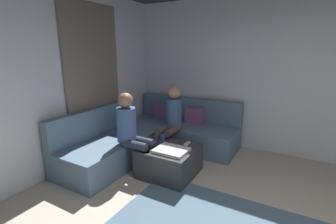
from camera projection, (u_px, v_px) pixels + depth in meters
The scene contains 10 objects.
wall_back at pixel (293, 77), 3.92m from camera, with size 6.00×0.12×2.70m, color silver.
wall_left at pixel (5, 88), 2.84m from camera, with size 0.12×6.00×2.70m, color silver.
curtain_panel at pixel (94, 84), 3.91m from camera, with size 0.06×1.10×2.50m, color #726659.
sectional_couch at pixel (153, 137), 4.28m from camera, with size 2.10×2.55×0.87m.
ottoman at pixel (169, 160), 3.51m from camera, with size 0.76×0.76×0.42m, color #333338.
folded_blanket at pixel (171, 150), 3.30m from camera, with size 0.44×0.36×0.04m, color white.
coffee_mug at pixel (163, 138), 3.70m from camera, with size 0.08×0.08×0.10m, color #334C72.
game_remote at pixel (187, 144), 3.55m from camera, with size 0.05×0.15×0.02m, color white.
person_on_couch_back at pixel (171, 118), 4.07m from camera, with size 0.30×0.60×1.20m.
person_on_couch_side at pixel (132, 130), 3.46m from camera, with size 0.60×0.30×1.20m.
Camera 1 is at (0.14, -1.51, 1.78)m, focal length 25.52 mm.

